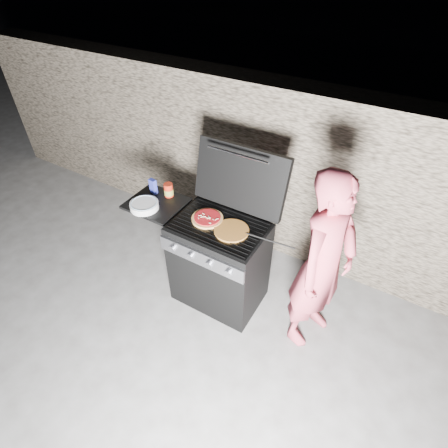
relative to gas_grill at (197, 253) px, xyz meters
The scene contains 10 objects.
ground 0.52m from the gas_grill, ahead, with size 50.00×50.00×0.00m, color #4E4B48.
stone_wall 1.17m from the gas_grill, 76.61° to the left, with size 8.00×0.35×1.80m, color #756857.
gas_grill is the anchor object (origin of this frame).
pizza_topped 0.49m from the gas_grill, ahead, with size 0.27×0.27×0.03m, color #C7743E, non-canonical shape.
pizza_plain 0.60m from the gas_grill, ahead, with size 0.29×0.29×0.02m, color #B7742C.
sauce_jar 0.65m from the gas_grill, 159.36° to the left, with size 0.08×0.08×0.13m, color #A6220F.
blue_carton 0.75m from the gas_grill, 168.69° to the left, with size 0.07×0.04×0.15m, color navy.
plate_stack 0.67m from the gas_grill, 164.93° to the right, with size 0.25×0.25×0.06m, color silver.
person 1.20m from the gas_grill, ahead, with size 0.61×0.40×1.66m, color #B34051.
tongs 0.86m from the gas_grill, ahead, with size 0.01×0.01×0.48m, color black.
Camera 1 is at (1.17, -1.89, 2.80)m, focal length 28.00 mm.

